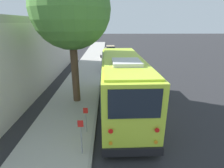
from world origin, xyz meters
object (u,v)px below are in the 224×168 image
at_px(shuttle_bus, 123,82).
at_px(parked_sedan_white, 110,55).
at_px(parked_sedan_tan, 110,50).
at_px(sign_post_near, 81,137).
at_px(parked_sedan_black, 112,65).
at_px(street_tree, 70,3).
at_px(sign_post_far, 86,120).

height_order(shuttle_bus, parked_sedan_white, shuttle_bus).
xyz_separation_m(parked_sedan_tan, sign_post_near, (-25.97, 1.55, 0.36)).
xyz_separation_m(parked_sedan_black, street_tree, (-8.45, 2.67, 5.64)).
bearing_deg(sign_post_near, shuttle_bus, -26.12).
bearing_deg(shuttle_bus, street_tree, 63.88).
bearing_deg(shuttle_bus, parked_sedan_tan, 0.06).
bearing_deg(parked_sedan_black, street_tree, 167.06).
xyz_separation_m(sign_post_near, sign_post_far, (1.53, 0.00, -0.13)).
bearing_deg(parked_sedan_white, shuttle_bus, 177.63).
distance_m(parked_sedan_black, parked_sedan_tan, 12.16).
xyz_separation_m(shuttle_bus, sign_post_near, (-3.95, 1.94, -0.92)).
height_order(sign_post_near, sign_post_far, sign_post_near).
bearing_deg(sign_post_near, sign_post_far, 0.00).
bearing_deg(parked_sedan_white, parked_sedan_black, 177.23).
xyz_separation_m(shuttle_bus, sign_post_far, (-2.42, 1.94, -1.05)).
bearing_deg(street_tree, shuttle_bus, -115.19).
distance_m(shuttle_bus, street_tree, 5.50).
bearing_deg(street_tree, sign_post_far, -164.33).
height_order(parked_sedan_black, sign_post_far, sign_post_far).
distance_m(parked_sedan_white, sign_post_near, 20.07).
xyz_separation_m(shuttle_bus, parked_sedan_white, (16.07, 0.48, -1.25)).
bearing_deg(sign_post_far, sign_post_near, 180.00).
height_order(street_tree, sign_post_near, street_tree).
xyz_separation_m(parked_sedan_tan, sign_post_far, (-24.45, 1.55, 0.23)).
relative_size(parked_sedan_black, sign_post_near, 2.87).
bearing_deg(parked_sedan_black, sign_post_near, 178.02).
relative_size(shuttle_bus, sign_post_near, 5.65).
xyz_separation_m(parked_sedan_black, parked_sedan_white, (6.20, 0.14, 0.01)).
distance_m(parked_sedan_black, street_tree, 10.51).
height_order(parked_sedan_white, street_tree, street_tree).
relative_size(parked_sedan_tan, sign_post_far, 3.25).
height_order(parked_sedan_black, sign_post_near, sign_post_near).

